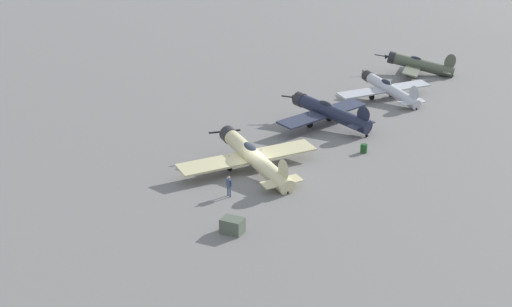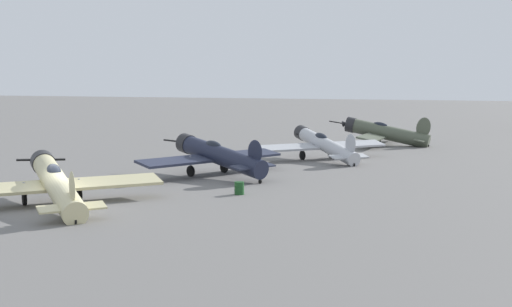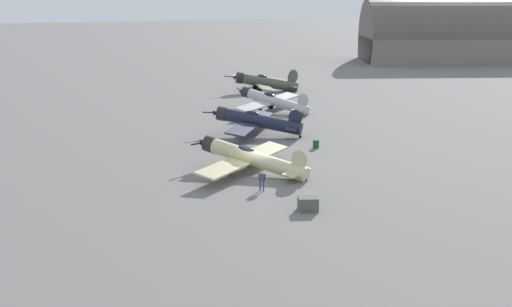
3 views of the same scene
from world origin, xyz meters
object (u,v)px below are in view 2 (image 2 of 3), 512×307
at_px(airplane_mid_apron, 217,155).
at_px(airplane_far_line, 323,144).
at_px(airplane_foreground, 56,183).
at_px(fuel_drum, 239,188).
at_px(airplane_outer_stand, 384,132).

xyz_separation_m(airplane_mid_apron, airplane_far_line, (-12.30, 5.04, -0.17)).
height_order(airplane_foreground, airplane_mid_apron, airplane_mid_apron).
bearing_deg(fuel_drum, airplane_far_line, 178.48).
bearing_deg(airplane_mid_apron, airplane_far_line, -83.81).
distance_m(airplane_mid_apron, fuel_drum, 8.36).
bearing_deg(airplane_foreground, fuel_drum, -95.21).
relative_size(airplane_outer_stand, fuel_drum, 15.25).
height_order(airplane_foreground, airplane_outer_stand, airplane_outer_stand).
xyz_separation_m(airplane_foreground, airplane_mid_apron, (-14.23, 3.83, 0.26)).
relative_size(airplane_foreground, airplane_outer_stand, 0.86).
xyz_separation_m(airplane_foreground, airplane_far_line, (-26.53, 8.87, 0.09)).
xyz_separation_m(airplane_outer_stand, fuel_drum, (34.61, -3.36, -1.00)).
bearing_deg(airplane_far_line, airplane_outer_stand, -56.72).
relative_size(airplane_mid_apron, fuel_drum, 14.69).
bearing_deg(fuel_drum, airplane_mid_apron, -146.78).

